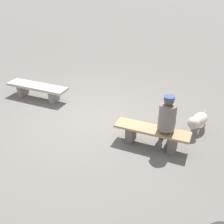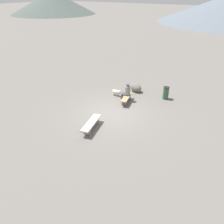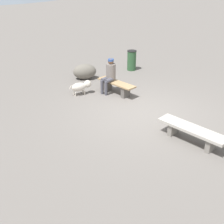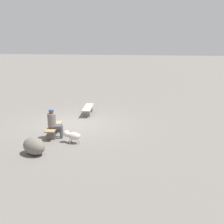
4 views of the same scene
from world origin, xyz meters
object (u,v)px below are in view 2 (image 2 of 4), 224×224
Objects in this scene: bench_left at (91,124)px; boulder at (136,88)px; dog at (117,92)px; seated_person at (127,91)px; bench_right at (126,99)px; trash_bin at (166,93)px.

boulder is at bearing -11.31° from bench_left.
dog is 0.90× the size of boulder.
seated_person reaches higher than boulder.
bench_left is at bearing -178.73° from boulder.
bench_left is 5.83m from boulder.
dog is at bearing 49.00° from bench_right.
bench_left is 1.56× the size of seated_person.
trash_bin is at bearing -33.24° from bench_left.
bench_right is 1.85× the size of trash_bin.
seated_person is 2.77m from trash_bin.
seated_person is at bearing -12.46° from bench_left.
dog is at bearing 148.55° from boulder.
seated_person is (4.08, 0.01, 0.40)m from bench_left.
bench_right is 2.01m from boulder.
seated_person reaches higher than bench_right.
boulder is (5.82, 0.13, -0.00)m from bench_left.
trash_bin is (1.69, -2.18, -0.27)m from seated_person.
trash_bin is at bearing -91.54° from boulder.
bench_right is at bearing -23.57° from dog.
seated_person is 1.11m from dog.
boulder is at bearing -13.74° from seated_person.
trash_bin is 0.93× the size of boulder.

